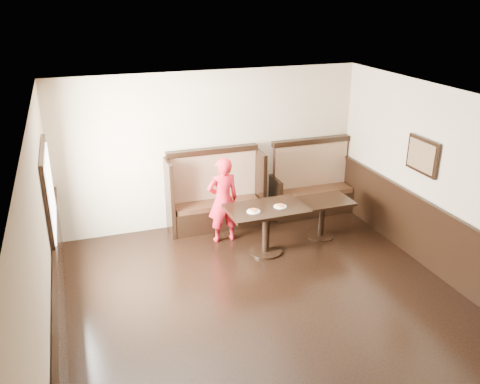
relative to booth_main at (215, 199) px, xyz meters
name	(u,v)px	position (x,y,z in m)	size (l,w,h in m)	color
ground	(288,330)	(0.00, -3.30, -0.53)	(7.00, 7.00, 0.00)	black
room_shell	(259,278)	(-0.30, -3.01, 0.14)	(7.00, 7.00, 7.00)	#C6AF8F
booth_main	(215,199)	(0.00, 0.00, 0.00)	(1.75, 0.72, 1.45)	black
booth_neighbor	(312,189)	(1.95, 0.00, -0.05)	(1.65, 0.72, 1.45)	black
table_main	(266,218)	(0.49, -1.26, 0.09)	(1.28, 0.82, 0.81)	black
table_neighbor	(322,210)	(1.62, -1.05, -0.01)	(1.00, 0.66, 0.69)	black
child	(223,200)	(-0.04, -0.61, 0.22)	(0.55, 0.36, 1.50)	red
pizza_plate_left	(253,211)	(0.24, -1.35, 0.29)	(0.21, 0.21, 0.04)	white
pizza_plate_right	(280,206)	(0.71, -1.30, 0.29)	(0.21, 0.21, 0.04)	white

